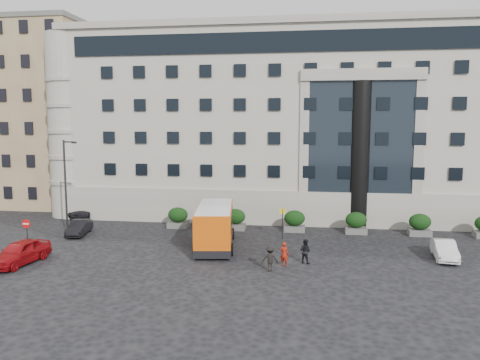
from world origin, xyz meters
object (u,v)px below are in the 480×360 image
object	(u,v)px
parked_car_d	(85,210)
pedestrian_c	(270,259)
hedge_a	(178,217)
hedge_e	(420,225)
pedestrian_a	(284,254)
pedestrian_b	(305,251)
minibus	(215,225)
bus_stop_sign	(283,218)
street_lamp	(66,185)
parked_car_c	(90,210)
no_entry_sign	(27,228)
hedge_c	(295,221)
white_taxi	(444,250)
hedge_d	(356,223)
parked_car_b	(79,228)
hedge_b	(235,219)
red_truck	(128,194)
parked_car_a	(20,252)

from	to	relation	value
parked_car_d	pedestrian_c	xyz separation A→B (m)	(19.78, -14.81, 0.21)
hedge_a	hedge_e	distance (m)	20.80
pedestrian_a	pedestrian_b	world-z (taller)	pedestrian_b
minibus	parked_car_d	size ratio (longest dim) A/B	1.77
bus_stop_sign	pedestrian_b	size ratio (longest dim) A/B	1.53
hedge_a	street_lamp	distance (m)	9.89
hedge_a	parked_car_c	size ratio (longest dim) A/B	0.38
minibus	pedestrian_b	xyz separation A→B (m)	(6.79, -3.16, -0.90)
no_entry_sign	minibus	world-z (taller)	minibus
hedge_c	pedestrian_c	world-z (taller)	hedge_c
white_taxi	pedestrian_c	bearing A→B (deg)	-153.98
hedge_a	hedge_d	world-z (taller)	same
hedge_c	parked_car_b	distance (m)	18.30
parked_car_d	hedge_c	bearing A→B (deg)	-11.43
hedge_b	pedestrian_c	xyz separation A→B (m)	(3.96, -11.21, -0.11)
parked_car_c	white_taxi	size ratio (longest dim) A/B	1.23
red_truck	parked_car_b	world-z (taller)	red_truck
parked_car_b	parked_car_d	size ratio (longest dim) A/B	0.85
parked_car_c	minibus	bearing A→B (deg)	-24.18
hedge_b	parked_car_d	world-z (taller)	hedge_b
street_lamp	minibus	world-z (taller)	street_lamp
hedge_a	white_taxi	size ratio (longest dim) A/B	0.47
hedge_b	no_entry_sign	size ratio (longest dim) A/B	0.79
parked_car_b	parked_car_c	size ratio (longest dim) A/B	0.77
hedge_d	hedge_e	size ratio (longest dim) A/B	1.00
hedge_b	hedge_c	bearing A→B (deg)	0.00
parked_car_b	minibus	bearing A→B (deg)	-19.91
no_entry_sign	red_truck	xyz separation A→B (m)	(0.43, 18.85, -0.32)
red_truck	parked_car_c	distance (m)	6.75
white_taxi	parked_car_a	bearing A→B (deg)	-164.12
minibus	pedestrian_a	world-z (taller)	minibus
minibus	pedestrian_a	size ratio (longest dim) A/B	4.78
hedge_e	white_taxi	distance (m)	6.81
pedestrian_a	parked_car_a	bearing A→B (deg)	21.65
no_entry_sign	pedestrian_b	bearing A→B (deg)	-0.80
red_truck	pedestrian_c	world-z (taller)	red_truck
hedge_b	bus_stop_sign	xyz separation A→B (m)	(4.30, -2.80, 0.80)
no_entry_sign	parked_car_d	world-z (taller)	no_entry_sign
red_truck	white_taxi	world-z (taller)	red_truck
hedge_d	minibus	bearing A→B (deg)	-151.65
hedge_a	hedge_c	xyz separation A→B (m)	(10.40, 0.00, 0.00)
hedge_a	parked_car_b	xyz separation A→B (m)	(-7.50, -3.78, -0.31)
hedge_e	pedestrian_a	bearing A→B (deg)	-137.15
minibus	white_taxi	size ratio (longest dim) A/B	1.99
hedge_a	hedge_b	world-z (taller)	same
no_entry_sign	white_taxi	size ratio (longest dim) A/B	0.59
parked_car_d	no_entry_sign	bearing A→B (deg)	-84.26
hedge_c	minibus	distance (m)	8.39
hedge_d	parked_car_b	world-z (taller)	hedge_d
hedge_c	parked_car_b	xyz separation A→B (m)	(-17.90, -3.78, -0.31)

